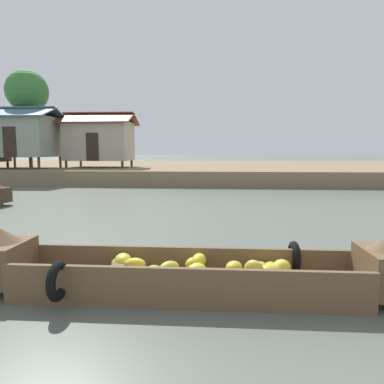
% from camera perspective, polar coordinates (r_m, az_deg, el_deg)
% --- Properties ---
extents(ground_plane, '(300.00, 300.00, 0.00)m').
position_cam_1_polar(ground_plane, '(9.53, 6.82, -5.55)').
color(ground_plane, '#596056').
extents(riverbank_strip, '(160.00, 20.00, 0.88)m').
position_cam_1_polar(riverbank_strip, '(28.97, 4.97, 3.64)').
color(riverbank_strip, '#7F6B4C').
rests_on(riverbank_strip, ground).
extents(banana_boat, '(6.11, 1.71, 0.90)m').
position_cam_1_polar(banana_boat, '(5.08, -0.56, -12.98)').
color(banana_boat, brown).
rests_on(banana_boat, ground).
extents(stilt_house_mid_left, '(4.34, 3.81, 3.89)m').
position_cam_1_polar(stilt_house_mid_left, '(25.00, -25.64, 8.26)').
color(stilt_house_mid_left, '#4C3826').
rests_on(stilt_house_mid_left, riverbank_strip).
extents(stilt_house_mid_right, '(4.84, 3.38, 3.70)m').
position_cam_1_polar(stilt_house_mid_right, '(24.80, -14.82, 8.16)').
color(stilt_house_mid_right, '#4C3826').
rests_on(stilt_house_mid_right, riverbank_strip).
extents(palm_tree_near, '(2.75, 2.75, 6.44)m').
position_cam_1_polar(palm_tree_near, '(26.56, -25.28, 14.57)').
color(palm_tree_near, brown).
rests_on(palm_tree_near, riverbank_strip).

